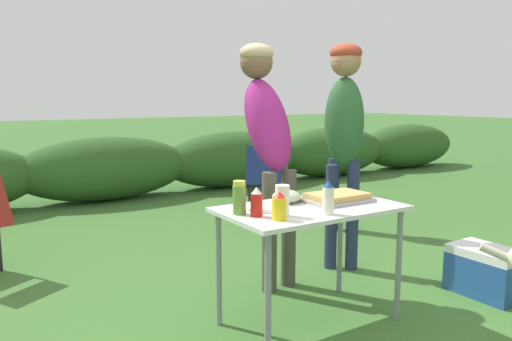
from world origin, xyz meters
The scene contains 16 objects.
ground_plane centered at (0.00, 0.00, 0.00)m, with size 60.00×60.00×0.00m, color #3D6B2D.
shrub_hedge centered at (0.00, 4.44, 0.43)m, with size 14.40×0.90×0.86m.
folding_table centered at (0.00, 0.00, 0.66)m, with size 1.10×0.64×0.74m.
food_tray centered at (0.23, 0.02, 0.77)m, with size 0.41×0.28×0.06m.
plate_stack centered at (-0.28, 0.10, 0.75)m, with size 0.24×0.24×0.02m, color white.
mixing_bowl centered at (-0.06, 0.17, 0.78)m, with size 0.18×0.18×0.08m, color #ADBC99.
paper_cup_stack centered at (-0.28, -0.10, 0.83)m, with size 0.08×0.08×0.17m, color white.
relish_jar centered at (-0.46, 0.06, 0.83)m, with size 0.08×0.08×0.19m.
mayo_bottle centered at (-0.04, -0.21, 0.83)m, with size 0.07×0.07×0.20m.
mustard_bottle centered at (-0.35, -0.17, 0.81)m, with size 0.08×0.08×0.16m.
ketchup_bottle centered at (-0.41, -0.03, 0.82)m, with size 0.07×0.07×0.16m.
standing_person_in_olive_jacket centered at (0.15, 0.70, 1.15)m, with size 0.39×0.52×1.79m.
standing_person_in_navy_coat centered at (1.66, 1.53, 0.95)m, with size 0.45×0.44×1.59m.
standing_person_in_gray_fleece centered at (0.84, 0.64, 1.18)m, with size 0.38×0.37×1.81m.
camp_chair_near_hedge centered at (1.38, 2.55, 0.47)m, with size 0.72×0.75×0.83m.
cooler_box centered at (1.34, -0.32, 0.17)m, with size 0.32×0.48×0.34m.
Camera 1 is at (-1.86, -2.32, 1.40)m, focal length 35.00 mm.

